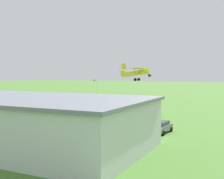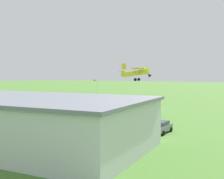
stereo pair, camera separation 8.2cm
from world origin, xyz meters
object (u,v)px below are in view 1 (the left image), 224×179
object	(u,v)px
biplane	(136,73)
windsock	(96,82)
person_near_hangar_door	(21,111)
hangar	(13,120)
car_grey	(162,127)
person_at_fence_line	(60,114)
person_crossing_taxiway	(36,112)
person_walking_on_apron	(139,122)

from	to	relation	value
biplane	windsock	size ratio (longest dim) A/B	1.23
biplane	person_near_hangar_door	xyz separation A→B (m)	(16.53, 16.60, -7.23)
hangar	car_grey	xyz separation A→B (m)	(-13.32, -13.35, -1.89)
person_at_fence_line	person_near_hangar_door	size ratio (longest dim) A/B	0.92
person_crossing_taxiway	windsock	distance (m)	36.09
person_at_fence_line	windsock	world-z (taller)	windsock
person_at_fence_line	hangar	bearing A→B (deg)	110.26
biplane	person_crossing_taxiway	xyz separation A→B (m)	(13.33, 16.02, -7.22)
car_grey	person_walking_on_apron	xyz separation A→B (m)	(4.26, -2.67, -0.00)
biplane	person_walking_on_apron	bearing A→B (deg)	113.82
person_at_fence_line	person_crossing_taxiway	bearing A→B (deg)	-4.31
car_grey	person_walking_on_apron	bearing A→B (deg)	-32.11
hangar	windsock	distance (m)	55.83
hangar	person_at_fence_line	world-z (taller)	hangar
person_walking_on_apron	car_grey	bearing A→B (deg)	147.89
biplane	person_near_hangar_door	distance (m)	24.51
windsock	person_near_hangar_door	bearing A→B (deg)	97.23
windsock	car_grey	bearing A→B (deg)	130.26
hangar	person_at_fence_line	distance (m)	18.03
car_grey	person_near_hangar_door	size ratio (longest dim) A/B	2.55
hangar	windsock	xyz separation A→B (m)	(19.59, -52.21, 2.69)
biplane	windsock	xyz separation A→B (m)	(21.04, -18.94, -2.69)
person_at_fence_line	person_near_hangar_door	distance (m)	8.87
person_crossing_taxiway	person_near_hangar_door	xyz separation A→B (m)	(3.19, 0.58, -0.01)
biplane	person_crossing_taxiway	bearing A→B (deg)	50.23
car_grey	windsock	world-z (taller)	windsock
car_grey	person_at_fence_line	size ratio (longest dim) A/B	2.78
hangar	person_crossing_taxiway	world-z (taller)	hangar
biplane	car_grey	size ratio (longest dim) A/B	1.69
person_crossing_taxiway	hangar	bearing A→B (deg)	124.57
person_at_fence_line	windsock	size ratio (longest dim) A/B	0.26
windsock	person_at_fence_line	bearing A→B (deg)	110.71
hangar	car_grey	distance (m)	18.95
person_crossing_taxiway	windsock	bearing A→B (deg)	-77.57
car_grey	person_walking_on_apron	size ratio (longest dim) A/B	2.68
person_near_hangar_door	person_crossing_taxiway	bearing A→B (deg)	-169.71
biplane	person_near_hangar_door	bearing A→B (deg)	45.13
hangar	person_walking_on_apron	bearing A→B (deg)	-119.49
hangar	biplane	bearing A→B (deg)	-92.49
hangar	person_walking_on_apron	xyz separation A→B (m)	(-9.06, -16.02, -1.89)
hangar	person_crossing_taxiway	xyz separation A→B (m)	(11.88, -17.25, -1.83)
car_grey	person_crossing_taxiway	world-z (taller)	person_crossing_taxiway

